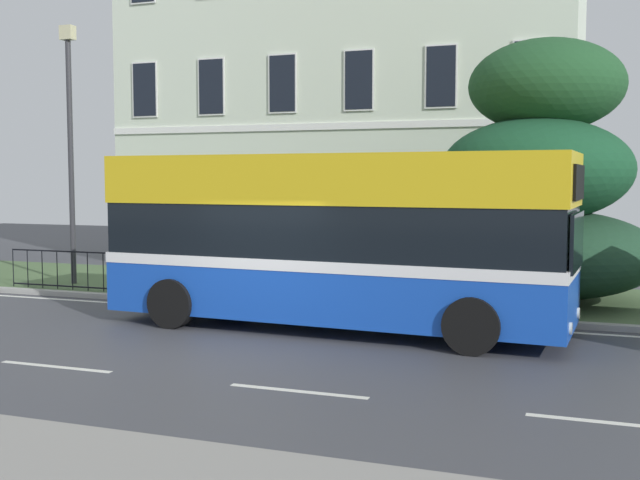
# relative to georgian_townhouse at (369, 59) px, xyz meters

# --- Properties ---
(ground_plane) EXTENTS (60.00, 56.00, 0.18)m
(ground_plane) POSITION_rel_georgian_townhouse_xyz_m (2.14, -14.77, -7.17)
(ground_plane) COLOR #404147
(georgian_townhouse) EXTENTS (14.82, 10.56, 14.00)m
(georgian_townhouse) POSITION_rel_georgian_townhouse_xyz_m (0.00, 0.00, 0.00)
(georgian_townhouse) COLOR silver
(georgian_townhouse) RESTS_ON ground_plane
(iron_verge_railing) EXTENTS (12.32, 0.04, 0.97)m
(iron_verge_railing) POSITION_rel_georgian_townhouse_xyz_m (-0.00, -11.32, -6.53)
(iron_verge_railing) COLOR black
(iron_verge_railing) RESTS_ON ground_plane
(evergreen_tree) EXTENTS (4.80, 4.58, 5.87)m
(evergreen_tree) POSITION_rel_georgian_townhouse_xyz_m (6.77, -9.14, -4.38)
(evergreen_tree) COLOR #423328
(evergreen_tree) RESTS_ON ground_plane
(single_decker_bus) EXTENTS (8.95, 2.94, 3.32)m
(single_decker_bus) POSITION_rel_georgian_townhouse_xyz_m (3.19, -13.23, -5.41)
(single_decker_bus) COLOR blue
(single_decker_bus) RESTS_ON ground_plane
(street_lamp_post) EXTENTS (0.36, 0.24, 6.67)m
(street_lamp_post) POSITION_rel_georgian_townhouse_xyz_m (-5.04, -10.35, -3.21)
(street_lamp_post) COLOR #333338
(street_lamp_post) RESTS_ON ground_plane
(litter_bin) EXTENTS (0.48, 0.48, 1.14)m
(litter_bin) POSITION_rel_georgian_townhouse_xyz_m (-0.63, -10.66, -6.46)
(litter_bin) COLOR #23472D
(litter_bin) RESTS_ON ground_plane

